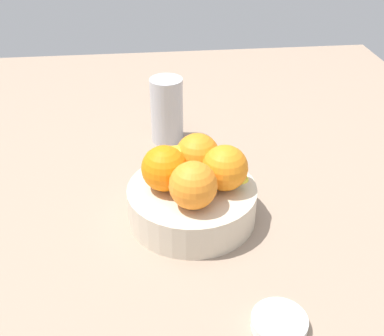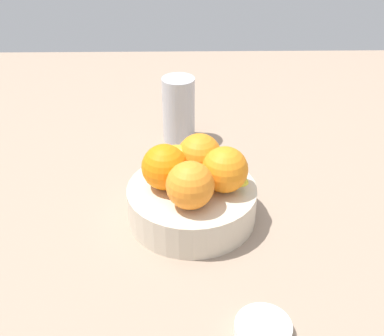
% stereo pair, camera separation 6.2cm
% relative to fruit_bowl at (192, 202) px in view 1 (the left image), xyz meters
% --- Properties ---
extents(ground_plane, '(1.80, 1.40, 0.03)m').
position_rel_fruit_bowl_xyz_m(ground_plane, '(-0.02, 0.01, -0.05)').
color(ground_plane, gray).
extents(fruit_bowl, '(0.22, 0.22, 0.06)m').
position_rel_fruit_bowl_xyz_m(fruit_bowl, '(0.00, 0.00, 0.00)').
color(fruit_bowl, beige).
rests_on(fruit_bowl, ground_plane).
extents(orange_front_left, '(0.08, 0.08, 0.08)m').
position_rel_fruit_bowl_xyz_m(orange_front_left, '(-0.05, 0.00, 0.07)').
color(orange_front_left, orange).
rests_on(orange_front_left, fruit_bowl).
extents(orange_front_right, '(0.08, 0.08, 0.08)m').
position_rel_fruit_bowl_xyz_m(orange_front_right, '(-0.00, -0.05, 0.07)').
color(orange_front_right, orange).
rests_on(orange_front_right, fruit_bowl).
extents(orange_center, '(0.08, 0.08, 0.08)m').
position_rel_fruit_bowl_xyz_m(orange_center, '(0.04, -0.01, 0.07)').
color(orange_center, orange).
rests_on(orange_center, fruit_bowl).
extents(orange_back_left, '(0.08, 0.08, 0.08)m').
position_rel_fruit_bowl_xyz_m(orange_back_left, '(0.01, 0.05, 0.07)').
color(orange_back_left, orange).
rests_on(orange_back_left, fruit_bowl).
extents(banana_bunch, '(0.12, 0.18, 0.06)m').
position_rel_fruit_bowl_xyz_m(banana_bunch, '(0.03, -0.01, 0.06)').
color(banana_bunch, yellow).
rests_on(banana_bunch, fruit_bowl).
extents(thermos_tumbler, '(0.07, 0.07, 0.15)m').
position_rel_fruit_bowl_xyz_m(thermos_tumbler, '(0.28, 0.02, 0.04)').
color(thermos_tumbler, '#B9BABF').
rests_on(thermos_tumbler, ground_plane).
extents(jar_lid, '(0.08, 0.08, 0.02)m').
position_rel_fruit_bowl_xyz_m(jar_lid, '(-0.25, -0.09, -0.02)').
color(jar_lid, white).
rests_on(jar_lid, ground_plane).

